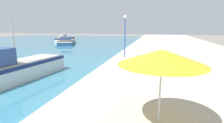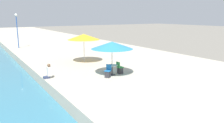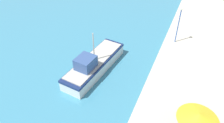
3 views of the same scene
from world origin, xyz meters
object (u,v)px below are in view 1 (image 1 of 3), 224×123
object	(u,v)px
fishing_boat_near	(15,69)
fishing_boat_mid	(67,42)
fishing_boat_far	(65,39)
lamppost	(125,29)
cafe_umbrella_white	(162,57)

from	to	relation	value
fishing_boat_near	fishing_boat_mid	xyz separation A→B (m)	(-9.58, 25.75, -0.27)
fishing_boat_near	fishing_boat_far	size ratio (longest dim) A/B	1.34
fishing_boat_far	fishing_boat_mid	bearing A→B (deg)	-53.47
lamppost	fishing_boat_near	bearing A→B (deg)	-131.22
fishing_boat_near	cafe_umbrella_white	bearing A→B (deg)	-17.61
fishing_boat_mid	fishing_boat_far	size ratio (longest dim) A/B	1.16
fishing_boat_near	cafe_umbrella_white	xyz separation A→B (m)	(10.66, -4.84, 2.20)
fishing_boat_mid	lamppost	xyz separation A→B (m)	(16.70, -17.62, 3.20)
fishing_boat_near	fishing_boat_mid	size ratio (longest dim) A/B	1.16
lamppost	fishing_boat_far	bearing A→B (deg)	130.78
fishing_boat_mid	fishing_boat_far	xyz separation A→B (m)	(-3.85, 6.22, 0.08)
fishing_boat_far	cafe_umbrella_white	distance (m)	44.06
fishing_boat_far	lamppost	xyz separation A→B (m)	(20.56, -23.84, 3.12)
fishing_boat_near	fishing_boat_mid	bearing A→B (deg)	117.21
fishing_boat_near	fishing_boat_mid	world-z (taller)	fishing_boat_near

